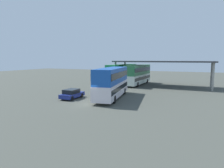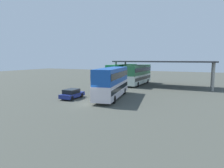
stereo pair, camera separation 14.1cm
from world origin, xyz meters
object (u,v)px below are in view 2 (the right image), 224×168
Objects in this scene: double_decker_near_canopy at (123,73)px; double_decker_main at (112,82)px; parked_hatchback at (72,94)px; double_decker_mid_row at (138,74)px.

double_decker_main is at bearing -158.90° from double_decker_near_canopy.
double_decker_main is at bearing -61.15° from parked_hatchback.
parked_hatchback is at bearing 169.29° from double_decker_mid_row.
double_decker_mid_row reaches higher than parked_hatchback.
double_decker_near_canopy is 3.91m from double_decker_mid_row.
double_decker_main is 2.83× the size of parked_hatchback.
double_decker_near_canopy is at bearing -1.42° from parked_hatchback.
parked_hatchback is 18.72m from double_decker_mid_row.
double_decker_main reaches higher than parked_hatchback.
double_decker_main is 0.97× the size of double_decker_mid_row.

